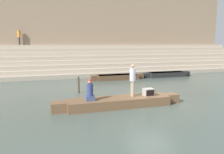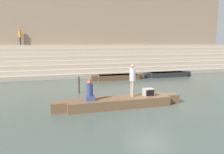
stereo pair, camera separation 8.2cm
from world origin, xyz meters
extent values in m
plane|color=#47544C|center=(0.00, 0.00, 0.00)|extent=(120.00, 120.00, 0.00)
cube|color=tan|center=(0.00, 11.93, 0.19)|extent=(36.00, 4.79, 0.39)
cube|color=#B2A28D|center=(0.00, 12.23, 0.58)|extent=(36.00, 4.19, 0.39)
cube|color=tan|center=(0.00, 12.53, 0.97)|extent=(36.00, 3.59, 0.39)
cube|color=#B2A28D|center=(0.00, 12.83, 1.35)|extent=(36.00, 2.99, 0.39)
cube|color=tan|center=(0.00, 13.12, 1.74)|extent=(36.00, 2.39, 0.39)
cube|color=#B2A28D|center=(0.00, 13.42, 2.12)|extent=(36.00, 1.80, 0.39)
cube|color=tan|center=(0.00, 13.72, 2.51)|extent=(36.00, 1.20, 0.39)
cube|color=#B2A28D|center=(0.00, 14.02, 2.90)|extent=(36.00, 0.60, 0.39)
cube|color=#937A60|center=(0.00, 14.92, 4.51)|extent=(34.20, 1.20, 9.02)
cube|color=brown|center=(0.00, 14.30, 0.30)|extent=(34.20, 0.12, 0.60)
cube|color=brown|center=(-1.91, -0.30, 0.23)|extent=(5.29, 1.22, 0.46)
cube|color=#2D2D2D|center=(-1.91, -0.30, 0.44)|extent=(4.87, 1.12, 0.05)
cube|color=brown|center=(1.11, -0.30, 0.23)|extent=(0.74, 0.67, 0.46)
cube|color=brown|center=(-4.92, -0.30, 0.23)|extent=(0.74, 0.67, 0.46)
cylinder|color=olive|center=(-2.70, 0.41, 0.36)|extent=(2.23, 0.04, 0.04)
cylinder|color=gray|center=(-1.12, -0.11, 0.87)|extent=(0.13, 0.13, 0.82)
cylinder|color=gray|center=(-1.12, -0.29, 0.87)|extent=(0.13, 0.13, 0.82)
cylinder|color=#B2B2BC|center=(-1.12, -0.20, 1.62)|extent=(0.31, 0.31, 0.68)
sphere|color=#9E7556|center=(-1.12, -0.20, 2.05)|extent=(0.19, 0.19, 0.19)
cube|color=#3D4C75|center=(-3.43, -0.42, 0.58)|extent=(0.43, 0.34, 0.24)
cylinder|color=navy|center=(-3.43, -0.42, 0.99)|extent=(0.31, 0.31, 0.58)
sphere|color=#9E7556|center=(-3.43, -0.42, 1.38)|extent=(0.19, 0.19, 0.19)
sphere|color=red|center=(-3.43, -0.42, 1.44)|extent=(0.16, 0.16, 0.16)
cube|color=#9E998E|center=(-0.26, -0.34, 0.66)|extent=(0.52, 0.45, 0.39)
cube|color=black|center=(-0.26, -0.57, 0.66)|extent=(0.44, 0.02, 0.31)
cube|color=brown|center=(0.77, 7.86, 0.23)|extent=(3.85, 1.12, 0.45)
cube|color=beige|center=(0.77, 7.86, 0.43)|extent=(3.54, 1.02, 0.05)
cube|color=brown|center=(2.97, 7.86, 0.23)|extent=(0.54, 0.62, 0.45)
cube|color=brown|center=(-1.42, 7.86, 0.23)|extent=(0.54, 0.62, 0.45)
cube|color=black|center=(5.95, 8.11, 0.23)|extent=(3.88, 1.12, 0.45)
cube|color=beige|center=(5.95, 8.11, 0.43)|extent=(3.57, 1.02, 0.05)
cube|color=black|center=(8.17, 8.11, 0.23)|extent=(0.54, 0.62, 0.45)
cube|color=black|center=(3.74, 8.11, 0.23)|extent=(0.54, 0.62, 0.45)
cylinder|color=#473828|center=(-3.41, 3.47, 0.54)|extent=(0.12, 0.12, 1.08)
cylinder|color=#28282D|center=(-7.87, 14.10, 3.48)|extent=(0.12, 0.12, 0.78)
cylinder|color=#28282D|center=(-7.87, 13.94, 3.48)|extent=(0.12, 0.12, 0.78)
cylinder|color=orange|center=(-7.87, 14.02, 4.19)|extent=(0.30, 0.30, 0.65)
sphere|color=#9E7556|center=(-7.87, 14.02, 4.61)|extent=(0.18, 0.18, 0.18)
camera|label=1|loc=(-5.46, -10.61, 3.20)|focal=35.00mm
camera|label=2|loc=(-5.39, -10.63, 3.20)|focal=35.00mm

